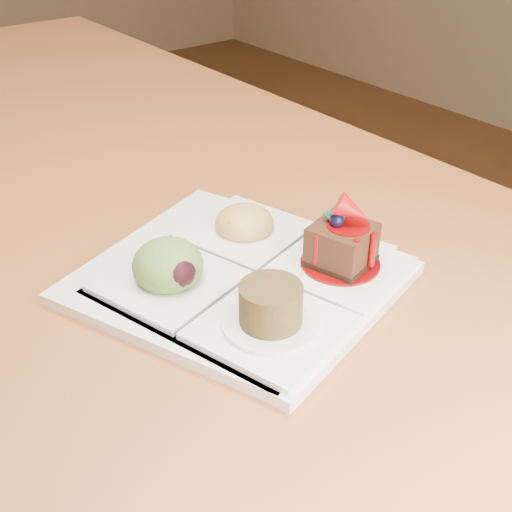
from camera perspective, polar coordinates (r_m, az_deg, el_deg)
dining_table at (r=0.85m, az=-20.17°, el=0.71°), size 1.00×1.80×0.75m
sampler_plate at (r=0.60m, az=-0.34°, el=-1.25°), size 0.29×0.29×0.09m
second_plate at (r=0.62m, az=-2.43°, el=-1.61°), size 0.32×0.32×0.01m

